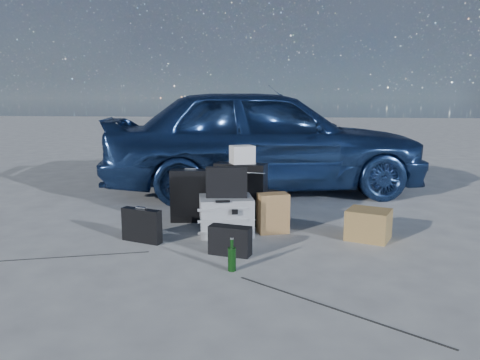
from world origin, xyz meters
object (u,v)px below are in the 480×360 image
object	(u,v)px
car	(264,140)
pelican_case	(226,215)
green_bottle	(232,255)
suitcase_right	(241,194)
briefcase	(142,225)
duffel_bag	(250,203)
cardboard_box	(368,225)
suitcase_left	(191,196)

from	to	relation	value
car	pelican_case	bearing A→B (deg)	160.16
pelican_case	green_bottle	world-z (taller)	pelican_case
car	suitcase_right	distance (m)	1.85
car	briefcase	bearing A→B (deg)	144.92
briefcase	green_bottle	world-z (taller)	briefcase
suitcase_right	duffel_bag	size ratio (longest dim) A/B	1.08
duffel_bag	cardboard_box	size ratio (longest dim) A/B	1.57
pelican_case	green_bottle	xyz separation A→B (m)	(0.20, -1.04, -0.06)
suitcase_left	duffel_bag	distance (m)	0.73
briefcase	duffel_bag	world-z (taller)	briefcase
car	cardboard_box	world-z (taller)	car
pelican_case	briefcase	world-z (taller)	pelican_case
suitcase_left	suitcase_right	world-z (taller)	suitcase_right
suitcase_right	green_bottle	xyz separation A→B (m)	(0.10, -1.45, -0.20)
suitcase_left	cardboard_box	bearing A→B (deg)	-21.22
pelican_case	suitcase_right	size ratio (longest dim) A/B	0.78
pelican_case	green_bottle	distance (m)	1.06
car	suitcase_left	size ratio (longest dim) A/B	7.77
pelican_case	suitcase_left	distance (m)	0.64
suitcase_right	green_bottle	bearing A→B (deg)	-75.55
duffel_bag	suitcase_left	bearing A→B (deg)	-131.04
suitcase_left	green_bottle	bearing A→B (deg)	-73.18
car	duffel_bag	world-z (taller)	car
pelican_case	green_bottle	size ratio (longest dim) A/B	2.00
car	briefcase	xyz separation A→B (m)	(-1.00, -2.57, -0.62)
briefcase	cardboard_box	distance (m)	2.21
suitcase_left	green_bottle	xyz separation A→B (m)	(0.66, -1.47, -0.16)
suitcase_right	cardboard_box	size ratio (longest dim) A/B	1.70
suitcase_left	green_bottle	size ratio (longest dim) A/B	2.23
car	green_bottle	size ratio (longest dim) A/B	17.34
pelican_case	suitcase_right	xyz separation A→B (m)	(0.10, 0.41, 0.14)
briefcase	suitcase_right	world-z (taller)	suitcase_right
suitcase_left	duffel_bag	size ratio (longest dim) A/B	0.95
suitcase_right	duffel_bag	bearing A→B (deg)	89.94
car	pelican_case	world-z (taller)	car
suitcase_right	green_bottle	size ratio (longest dim) A/B	2.55
suitcase_right	suitcase_left	bearing A→B (deg)	-171.78
pelican_case	suitcase_right	world-z (taller)	suitcase_right
cardboard_box	suitcase_left	bearing A→B (deg)	166.15
duffel_bag	green_bottle	bearing A→B (deg)	-68.61
suitcase_right	cardboard_box	bearing A→B (deg)	-7.87
suitcase_left	suitcase_right	xyz separation A→B (m)	(0.56, -0.02, 0.04)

